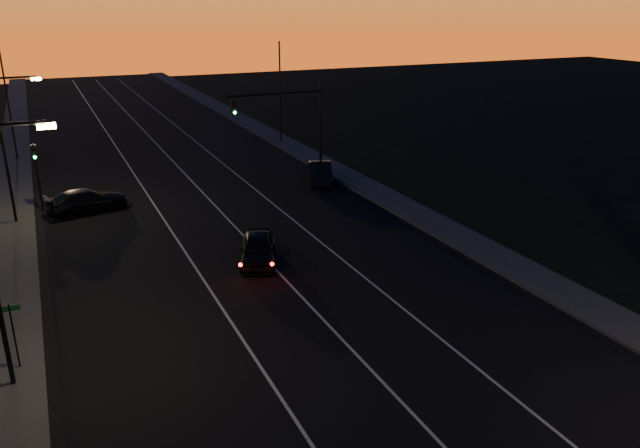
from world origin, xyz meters
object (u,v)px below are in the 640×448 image
right_car (320,173)px  signal_mast (290,115)px  cross_car (87,201)px  lead_car (258,248)px

right_car → signal_mast: bearing=136.2°
signal_mast → cross_car: (-14.08, -1.47, -4.05)m
lead_car → cross_car: size_ratio=0.94×
right_car → cross_car: size_ratio=0.90×
signal_mast → right_car: 4.61m
lead_car → cross_car: lead_car is taller
signal_mast → lead_car: size_ratio=1.42×
signal_mast → right_car: (1.62, -1.55, -4.03)m
lead_car → right_car: bearing=53.4°
right_car → cross_car: 15.70m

